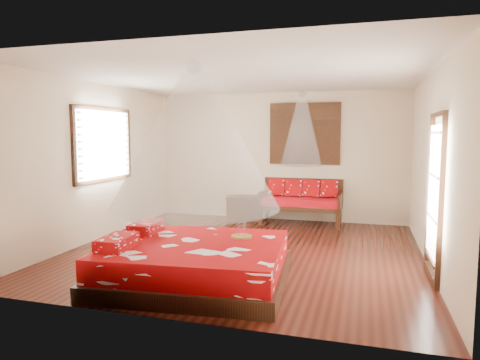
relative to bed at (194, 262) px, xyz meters
name	(u,v)px	position (x,y,z in m)	size (l,w,h in m)	color
room	(245,165)	(0.22, 1.60, 1.15)	(5.54, 5.54, 2.84)	black
bed	(194,262)	(0.00, 0.00, 0.00)	(2.44, 2.25, 0.65)	black
daybed	(301,199)	(0.79, 3.98, 0.27)	(1.69, 0.75, 0.94)	black
storage_chest	(243,208)	(-0.50, 4.05, 0.01)	(0.87, 0.73, 0.52)	black
shutter_panel	(305,134)	(0.79, 4.32, 1.65)	(1.52, 0.06, 1.32)	black
window_left	(104,145)	(-2.49, 1.80, 1.45)	(0.10, 1.74, 1.34)	black
glazed_door	(434,197)	(2.94, 1.00, 0.82)	(0.08, 1.02, 2.16)	black
wine_tray	(242,233)	(0.50, 0.44, 0.31)	(0.28, 0.28, 0.23)	brown
mosquito_net_main	(195,137)	(0.02, 0.00, 1.60)	(2.13, 2.13, 1.80)	silver
mosquito_net_daybed	(302,129)	(0.79, 3.85, 1.75)	(0.85, 0.85, 1.50)	silver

